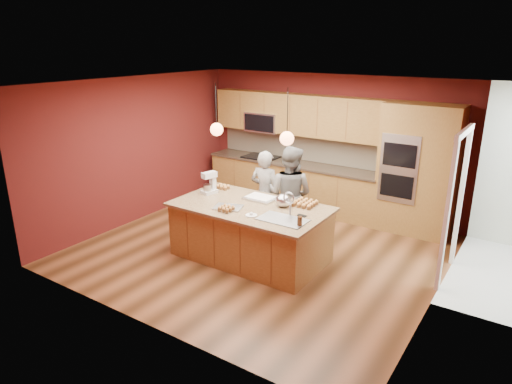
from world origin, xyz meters
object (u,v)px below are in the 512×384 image
Objects in this scene: island at (251,231)px; mixing_bowl at (283,200)px; person_left at (265,193)px; person_right at (290,194)px; stand_mixer at (209,184)px.

mixing_bowl is (0.43, 0.24, 0.53)m from island.
person_right is (0.49, 0.00, 0.07)m from person_left.
island is at bearing 5.42° from stand_mixer.
island reaches higher than mixing_bowl.
person_left reaches higher than mixing_bowl.
island is 1.01m from person_right.
island is 0.72m from mixing_bowl.
person_right reaches higher than island.
person_left reaches higher than stand_mixer.
stand_mixer is (-0.93, 0.13, 0.58)m from island.
mixing_bowl is at bearing 29.36° from island.
mixing_bowl is at bearing 133.79° from person_left.
island is 1.10m from stand_mixer.
person_left is 4.24× the size of stand_mixer.
person_right reaches higher than person_left.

